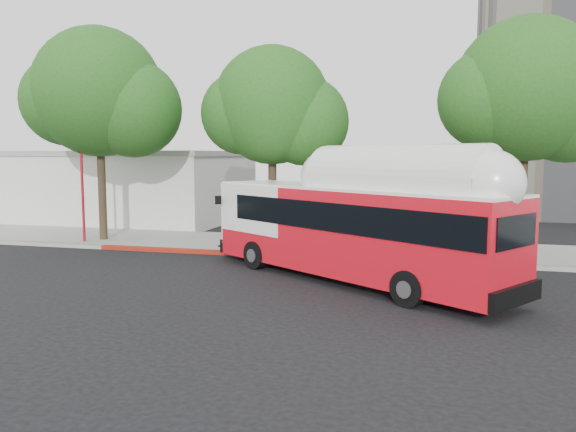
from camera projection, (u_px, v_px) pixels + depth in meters
The scene contains 10 objects.
ground at pixel (250, 278), 18.41m from camera, with size 120.00×120.00×0.00m, color black.
sidewalk at pixel (298, 245), 24.65m from camera, with size 60.00×5.00×0.15m, color gray.
curb_strip at pixel (282, 256), 22.15m from camera, with size 60.00×0.30×0.15m, color gray.
red_curb_segment at pixel (211, 252), 22.91m from camera, with size 10.00×0.32×0.16m, color maroon.
street_tree_left at pixel (109, 97), 25.20m from camera, with size 6.67×5.80×9.74m.
street_tree_mid at pixel (282, 110), 23.74m from camera, with size 5.75×5.00×8.62m.
street_tree_right at pixel (539, 95), 20.97m from camera, with size 6.21×5.40×9.18m.
low_commercial_bldg at pixel (110, 185), 35.18m from camera, with size 16.20×10.20×4.25m.
transit_bus at pixel (352, 231), 17.75m from camera, with size 10.86×8.28×3.48m.
signal_pole at pixel (83, 195), 25.04m from camera, with size 0.12×0.42×4.39m.
Camera 1 is at (5.80, -17.17, 4.05)m, focal length 35.00 mm.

